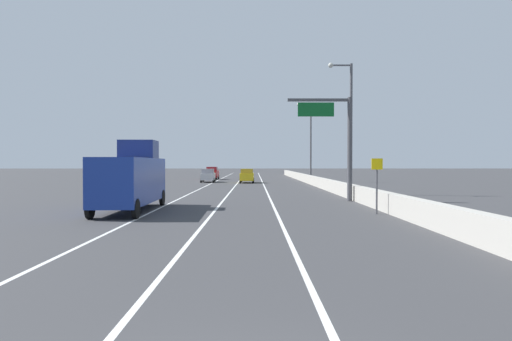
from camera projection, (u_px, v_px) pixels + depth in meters
The scene contains 13 objects.
ground_plane at pixel (252, 181), 68.34m from camera, with size 320.00×320.00×0.00m, color #38383A.
lane_stripe_left at pixel (211, 184), 59.31m from camera, with size 0.16×130.00×0.00m, color silver.
lane_stripe_center at pixel (237, 184), 59.33m from camera, with size 0.16×130.00×0.00m, color silver.
lane_stripe_right at pixel (263, 184), 59.35m from camera, with size 0.16×130.00×0.00m, color silver.
jersey_barrier_right at pixel (329, 185), 44.37m from camera, with size 0.60×120.00×1.10m, color #B2ADA3.
overhead_sign_gantry at pixel (340, 136), 31.83m from camera, with size 4.68×0.36×7.50m.
speed_advisory_sign at pixel (377, 181), 23.79m from camera, with size 0.60×0.11×3.00m.
lamp_post_right_second at pixel (348, 120), 38.56m from camera, with size 2.14×0.44×11.50m.
lamp_post_right_third at pixel (309, 137), 64.11m from camera, with size 2.14×0.44×11.50m.
car_silver_0 at pixel (208, 176), 63.61m from camera, with size 2.06×4.47×1.93m.
car_red_1 at pixel (212, 173), 74.81m from camera, with size 2.04×4.27×2.13m.
car_yellow_2 at pixel (247, 176), 61.58m from camera, with size 2.00×4.52×1.97m.
box_truck at pixel (132, 178), 25.35m from camera, with size 2.64×8.51×4.14m.
Camera 1 is at (0.25, -4.31, 2.74)m, focal length 31.02 mm.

